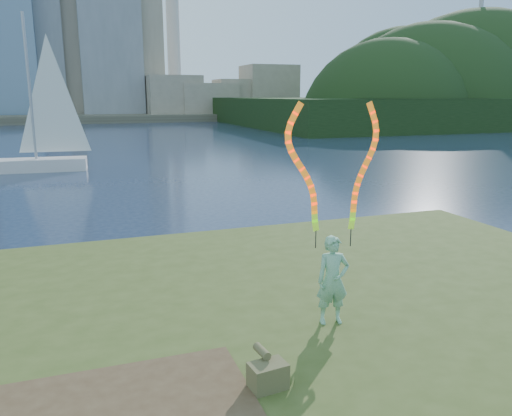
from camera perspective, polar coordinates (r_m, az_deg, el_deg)
name	(u,v)px	position (r m, az deg, el deg)	size (l,w,h in m)	color
ground	(232,339)	(9.62, -2.76, -14.74)	(320.00, 320.00, 0.00)	#1A2741
grassy_knoll	(278,390)	(7.58, 2.55, -20.04)	(20.00, 18.00, 0.80)	#3C4C1B
far_shore	(90,115)	(103.28, -18.40, 10.03)	(320.00, 40.00, 1.20)	#464233
wooded_hill	(468,121)	(92.22, 23.11, 9.13)	(78.00, 50.00, 63.00)	black
woman_with_ribbons	(334,237)	(8.02, 8.90, -3.26)	(1.96, 0.47, 3.87)	#1C7744
canvas_bag	(267,374)	(6.68, 1.32, -18.43)	(0.51, 0.57, 0.45)	#4B4F2D
sailboat	(41,145)	(32.45, -23.40, 6.65)	(6.02, 2.16, 9.07)	silver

